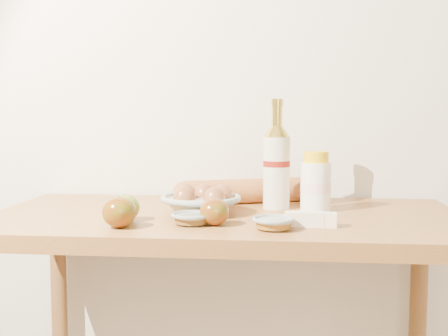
{
  "coord_description": "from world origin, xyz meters",
  "views": [
    {
      "loc": [
        0.14,
        -0.23,
        1.15
      ],
      "look_at": [
        0.0,
        1.15,
        1.02
      ],
      "focal_mm": 45.0,
      "sensor_mm": 36.0,
      "label": 1
    }
  ],
  "objects_px": {
    "bourbon_bottle": "(277,164)",
    "cream_bottle": "(316,184)",
    "baguette": "(246,191)",
    "table": "(225,261)",
    "egg_bowl": "(201,202)"
  },
  "relations": [
    {
      "from": "bourbon_bottle",
      "to": "cream_bottle",
      "type": "xyz_separation_m",
      "value": [
        0.1,
        -0.03,
        -0.05
      ]
    },
    {
      "from": "bourbon_bottle",
      "to": "baguette",
      "type": "height_order",
      "value": "bourbon_bottle"
    },
    {
      "from": "table",
      "to": "baguette",
      "type": "height_order",
      "value": "baguette"
    },
    {
      "from": "egg_bowl",
      "to": "baguette",
      "type": "distance_m",
      "value": 0.2
    },
    {
      "from": "baguette",
      "to": "table",
      "type": "bearing_deg",
      "value": -124.73
    },
    {
      "from": "bourbon_bottle",
      "to": "table",
      "type": "bearing_deg",
      "value": -160.11
    },
    {
      "from": "bourbon_bottle",
      "to": "cream_bottle",
      "type": "height_order",
      "value": "bourbon_bottle"
    },
    {
      "from": "table",
      "to": "cream_bottle",
      "type": "height_order",
      "value": "cream_bottle"
    },
    {
      "from": "egg_bowl",
      "to": "baguette",
      "type": "height_order",
      "value": "egg_bowl"
    },
    {
      "from": "cream_bottle",
      "to": "bourbon_bottle",
      "type": "bearing_deg",
      "value": 157.58
    },
    {
      "from": "table",
      "to": "baguette",
      "type": "bearing_deg",
      "value": 76.05
    },
    {
      "from": "baguette",
      "to": "cream_bottle",
      "type": "bearing_deg",
      "value": -50.18
    },
    {
      "from": "table",
      "to": "egg_bowl",
      "type": "height_order",
      "value": "egg_bowl"
    },
    {
      "from": "cream_bottle",
      "to": "egg_bowl",
      "type": "xyz_separation_m",
      "value": [
        -0.29,
        -0.06,
        -0.04
      ]
    },
    {
      "from": "table",
      "to": "bourbon_bottle",
      "type": "relative_size",
      "value": 4.09
    }
  ]
}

